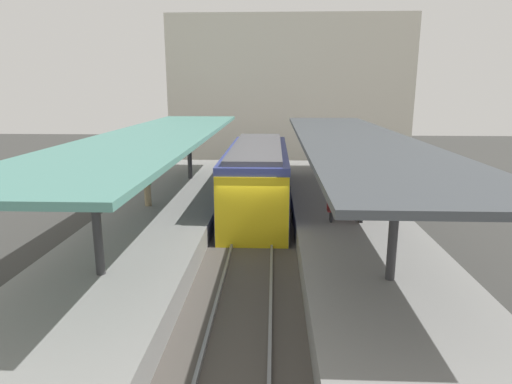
{
  "coord_description": "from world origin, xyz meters",
  "views": [
    {
      "loc": [
        0.77,
        -15.47,
        5.81
      ],
      "look_at": [
        0.05,
        1.83,
        1.67
      ],
      "focal_mm": 30.55,
      "sensor_mm": 36.0,
      "label": 1
    }
  ],
  "objects_px": {
    "platform_sign": "(351,161)",
    "passenger_near_bench": "(355,183)",
    "passenger_mid_platform": "(147,185)",
    "passenger_far_end": "(353,165)",
    "platform_bench": "(346,209)",
    "commuter_train": "(257,178)"
  },
  "relations": [
    {
      "from": "platform_sign",
      "to": "passenger_near_bench",
      "type": "distance_m",
      "value": 1.5
    },
    {
      "from": "passenger_mid_platform",
      "to": "platform_sign",
      "type": "bearing_deg",
      "value": 13.58
    },
    {
      "from": "platform_sign",
      "to": "passenger_far_end",
      "type": "relative_size",
      "value": 1.22
    },
    {
      "from": "platform_bench",
      "to": "passenger_mid_platform",
      "type": "height_order",
      "value": "passenger_mid_platform"
    },
    {
      "from": "platform_bench",
      "to": "passenger_mid_platform",
      "type": "distance_m",
      "value": 8.17
    },
    {
      "from": "passenger_far_end",
      "to": "passenger_near_bench",
      "type": "bearing_deg",
      "value": -98.52
    },
    {
      "from": "commuter_train",
      "to": "platform_sign",
      "type": "bearing_deg",
      "value": -3.42
    },
    {
      "from": "commuter_train",
      "to": "passenger_near_bench",
      "type": "bearing_deg",
      "value": -19.94
    },
    {
      "from": "platform_sign",
      "to": "passenger_far_end",
      "type": "xyz_separation_m",
      "value": [
        0.64,
        2.84,
        -0.67
      ]
    },
    {
      "from": "platform_bench",
      "to": "platform_sign",
      "type": "xyz_separation_m",
      "value": [
        0.79,
        3.97,
        1.16
      ]
    },
    {
      "from": "commuter_train",
      "to": "platform_sign",
      "type": "distance_m",
      "value": 4.34
    },
    {
      "from": "commuter_train",
      "to": "platform_sign",
      "type": "relative_size",
      "value": 4.59
    },
    {
      "from": "platform_sign",
      "to": "passenger_far_end",
      "type": "height_order",
      "value": "platform_sign"
    },
    {
      "from": "platform_sign",
      "to": "passenger_mid_platform",
      "type": "xyz_separation_m",
      "value": [
        -8.73,
        -2.11,
        -0.75
      ]
    },
    {
      "from": "platform_bench",
      "to": "passenger_near_bench",
      "type": "relative_size",
      "value": 0.84
    },
    {
      "from": "platform_sign",
      "to": "passenger_far_end",
      "type": "bearing_deg",
      "value": 77.37
    },
    {
      "from": "platform_bench",
      "to": "platform_sign",
      "type": "distance_m",
      "value": 4.21
    },
    {
      "from": "commuter_train",
      "to": "platform_sign",
      "type": "xyz_separation_m",
      "value": [
        4.24,
        -0.25,
        0.9
      ]
    },
    {
      "from": "passenger_near_bench",
      "to": "passenger_mid_platform",
      "type": "distance_m",
      "value": 8.79
    },
    {
      "from": "passenger_near_bench",
      "to": "platform_bench",
      "type": "bearing_deg",
      "value": -106.75
    },
    {
      "from": "platform_sign",
      "to": "commuter_train",
      "type": "bearing_deg",
      "value": 176.58
    },
    {
      "from": "platform_sign",
      "to": "passenger_far_end",
      "type": "distance_m",
      "value": 2.99
    }
  ]
}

